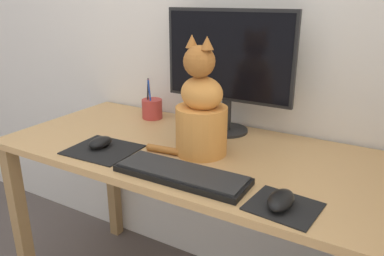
% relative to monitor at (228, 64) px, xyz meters
% --- Properties ---
extents(desk, '(1.40, 0.63, 0.74)m').
position_rel_monitor_xyz_m(desk, '(-0.01, -0.22, -0.37)').
color(desk, tan).
rests_on(desk, ground_plane).
extents(monitor, '(0.51, 0.17, 0.46)m').
position_rel_monitor_xyz_m(monitor, '(0.00, 0.00, 0.00)').
color(monitor, black).
rests_on(monitor, desk).
extents(keyboard, '(0.41, 0.14, 0.02)m').
position_rel_monitor_xyz_m(keyboard, '(0.06, -0.43, -0.26)').
color(keyboard, black).
rests_on(keyboard, desk).
extents(mousepad_left, '(0.23, 0.21, 0.00)m').
position_rel_monitor_xyz_m(mousepad_left, '(-0.28, -0.39, -0.26)').
color(mousepad_left, black).
rests_on(mousepad_left, desk).
extents(mousepad_right, '(0.18, 0.17, 0.00)m').
position_rel_monitor_xyz_m(mousepad_right, '(0.37, -0.44, -0.26)').
color(mousepad_right, black).
rests_on(mousepad_right, desk).
extents(computer_mouse_left, '(0.06, 0.10, 0.04)m').
position_rel_monitor_xyz_m(computer_mouse_left, '(-0.30, -0.38, -0.24)').
color(computer_mouse_left, black).
rests_on(computer_mouse_left, mousepad_left).
extents(computer_mouse_right, '(0.06, 0.11, 0.04)m').
position_rel_monitor_xyz_m(computer_mouse_right, '(0.36, -0.44, -0.24)').
color(computer_mouse_right, black).
rests_on(computer_mouse_right, mousepad_right).
extents(cat, '(0.27, 0.21, 0.39)m').
position_rel_monitor_xyz_m(cat, '(0.02, -0.24, -0.12)').
color(cat, '#D6893D').
rests_on(cat, desk).
extents(pen_cup, '(0.09, 0.09, 0.17)m').
position_rel_monitor_xyz_m(pen_cup, '(-0.35, -0.01, -0.22)').
color(pen_cup, '#B23833').
rests_on(pen_cup, desk).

